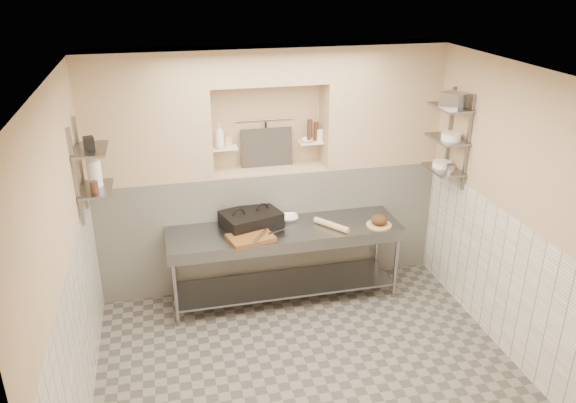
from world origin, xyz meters
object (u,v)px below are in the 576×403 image
object	(u,v)px
bowl_alcove	(307,140)
jug_left	(95,173)
mixing_bowl	(289,218)
bread_loaf	(379,220)
panini_press	(251,219)
bottle_soap	(220,136)
cutting_board	(251,238)
rolling_pin	(332,225)
prep_table	(285,249)

from	to	relation	value
bowl_alcove	jug_left	size ratio (longest dim) A/B	0.52
mixing_bowl	bowl_alcove	size ratio (longest dim) A/B	1.56
bread_loaf	jug_left	size ratio (longest dim) A/B	0.71
panini_press	mixing_bowl	size ratio (longest dim) A/B	3.33
bottle_soap	panini_press	bearing A→B (deg)	-54.12
cutting_board	rolling_pin	distance (m)	0.92
bowl_alcove	mixing_bowl	bearing A→B (deg)	-132.54
bottle_soap	cutting_board	bearing A→B (deg)	-73.55
bread_loaf	prep_table	bearing A→B (deg)	171.42
bowl_alcove	jug_left	distance (m)	2.36
rolling_pin	jug_left	distance (m)	2.54
prep_table	rolling_pin	bearing A→B (deg)	-10.17
prep_table	mixing_bowl	size ratio (longest dim) A/B	12.07
bread_loaf	bottle_soap	world-z (taller)	bottle_soap
jug_left	cutting_board	bearing A→B (deg)	-3.57
prep_table	bowl_alcove	distance (m)	1.27
bread_loaf	panini_press	bearing A→B (deg)	167.08
bottle_soap	jug_left	distance (m)	1.42
rolling_pin	bowl_alcove	xyz separation A→B (m)	(-0.13, 0.62, 0.80)
prep_table	mixing_bowl	xyz separation A→B (m)	(0.09, 0.22, 0.28)
bottle_soap	jug_left	bearing A→B (deg)	-154.81
panini_press	mixing_bowl	bearing A→B (deg)	-10.33
rolling_pin	jug_left	world-z (taller)	jug_left
mixing_bowl	bread_loaf	bearing A→B (deg)	-21.43
cutting_board	bottle_soap	size ratio (longest dim) A/B	1.69
mixing_bowl	bottle_soap	distance (m)	1.21
cutting_board	panini_press	bearing A→B (deg)	79.97
jug_left	bottle_soap	bearing A→B (deg)	25.19
mixing_bowl	bottle_soap	xyz separation A→B (m)	(-0.71, 0.31, 0.92)
bottle_soap	bowl_alcove	xyz separation A→B (m)	(1.00, 0.00, -0.12)
prep_table	bread_loaf	distance (m)	1.11
bottle_soap	prep_table	bearing A→B (deg)	-40.69
prep_table	jug_left	size ratio (longest dim) A/B	9.85
prep_table	jug_left	world-z (taller)	jug_left
cutting_board	mixing_bowl	world-z (taller)	mixing_bowl
bread_loaf	jug_left	distance (m)	3.05
prep_table	panini_press	xyz separation A→B (m)	(-0.35, 0.16, 0.34)
jug_left	mixing_bowl	bearing A→B (deg)	8.33
rolling_pin	bowl_alcove	size ratio (longest dim) A/B	3.27
cutting_board	bowl_alcove	world-z (taller)	bowl_alcove
bread_loaf	cutting_board	bearing A→B (deg)	-179.55
rolling_pin	bowl_alcove	bearing A→B (deg)	101.54
cutting_board	mixing_bowl	distance (m)	0.63
prep_table	bread_loaf	bearing A→B (deg)	-8.58
cutting_board	jug_left	distance (m)	1.71
prep_table	bread_loaf	world-z (taller)	bread_loaf
bottle_soap	mixing_bowl	bearing A→B (deg)	-23.78
prep_table	panini_press	bearing A→B (deg)	155.09
bread_loaf	bottle_soap	distance (m)	2.00
mixing_bowl	prep_table	bearing A→B (deg)	-113.66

